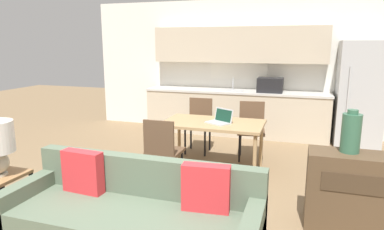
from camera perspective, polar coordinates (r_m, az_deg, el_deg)
The scene contains 12 objects.
wall_back at distance 7.22m, azimuth 7.86°, elevation 8.00°, with size 6.40×0.07×2.70m.
kitchen_counter at distance 6.98m, azimuth 7.40°, elevation 3.65°, with size 3.65×0.65×2.15m.
refrigerator at distance 6.81m, azimuth 26.12°, elevation 3.15°, with size 0.76×0.75×1.87m.
dining_table at distance 4.91m, azimuth 3.55°, elevation -1.92°, with size 1.42×0.83×0.72m.
couch at distance 3.15m, azimuth -9.58°, elevation -16.51°, with size 2.21×0.80×0.85m.
side_table at distance 3.86m, azimuth -29.20°, elevation -11.43°, with size 0.43×0.43×0.60m.
credenza at distance 3.83m, azimuth 28.06°, elevation -11.55°, with size 1.26×0.40×0.78m.
vase at distance 3.65m, azimuth 24.97°, elevation -2.67°, with size 0.18×0.18×0.42m.
dining_chair_near_left at distance 4.37m, azimuth -4.89°, elevation -5.65°, with size 0.42×0.42×0.91m.
dining_chair_far_left at distance 5.82m, azimuth 1.15°, elevation -1.19°, with size 0.43×0.43×0.91m.
dining_chair_far_right at distance 5.56m, azimuth 9.86°, elevation -1.98°, with size 0.47×0.47×0.91m.
laptop at distance 4.84m, azimuth 4.76°, elevation -0.76°, with size 0.40×0.38×0.20m.
Camera 1 is at (1.27, -2.46, 1.82)m, focal length 32.00 mm.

